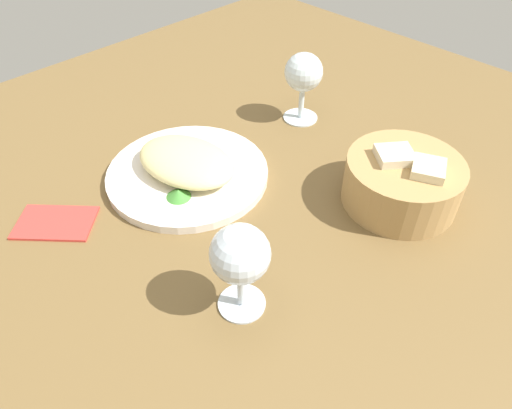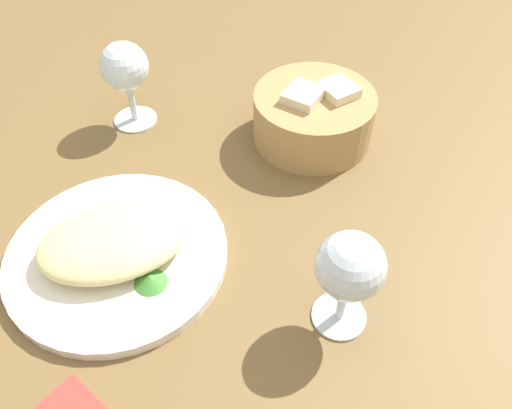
# 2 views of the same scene
# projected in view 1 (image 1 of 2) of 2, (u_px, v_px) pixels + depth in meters

# --- Properties ---
(ground_plane) EXTENTS (1.40, 1.40, 0.02)m
(ground_plane) POSITION_uv_depth(u_px,v_px,m) (279.00, 225.00, 0.69)
(ground_plane) COLOR brown
(plate) EXTENTS (0.26, 0.26, 0.01)m
(plate) POSITION_uv_depth(u_px,v_px,m) (188.00, 174.00, 0.75)
(plate) COLOR white
(plate) RESTS_ON ground_plane
(omelette) EXTENTS (0.19, 0.14, 0.04)m
(omelette) POSITION_uv_depth(u_px,v_px,m) (186.00, 161.00, 0.73)
(omelette) COLOR beige
(omelette) RESTS_ON plate
(lettuce_garnish) EXTENTS (0.04, 0.04, 0.01)m
(lettuce_garnish) POSITION_uv_depth(u_px,v_px,m) (178.00, 193.00, 0.70)
(lettuce_garnish) COLOR #438D35
(lettuce_garnish) RESTS_ON plate
(bread_basket) EXTENTS (0.17, 0.17, 0.09)m
(bread_basket) POSITION_uv_depth(u_px,v_px,m) (402.00, 181.00, 0.69)
(bread_basket) COLOR tan
(bread_basket) RESTS_ON ground_plane
(wine_glass_near) EXTENTS (0.07, 0.07, 0.13)m
(wine_glass_near) POSITION_uv_depth(u_px,v_px,m) (240.00, 258.00, 0.52)
(wine_glass_near) COLOR silver
(wine_glass_near) RESTS_ON ground_plane
(wine_glass_far) EXTENTS (0.07, 0.07, 0.13)m
(wine_glass_far) POSITION_uv_depth(u_px,v_px,m) (303.00, 76.00, 0.83)
(wine_glass_far) COLOR silver
(wine_glass_far) RESTS_ON ground_plane
(folded_napkin) EXTENTS (0.13, 0.13, 0.01)m
(folded_napkin) POSITION_uv_depth(u_px,v_px,m) (55.00, 222.00, 0.68)
(folded_napkin) COLOR #D23B34
(folded_napkin) RESTS_ON ground_plane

